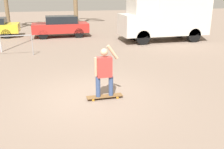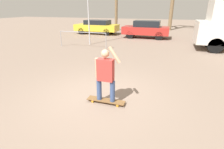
{
  "view_description": "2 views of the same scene",
  "coord_description": "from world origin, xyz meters",
  "px_view_note": "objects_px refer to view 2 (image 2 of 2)",
  "views": [
    {
      "loc": [
        -1.19,
        -7.22,
        3.1
      ],
      "look_at": [
        0.67,
        -0.06,
        0.68
      ],
      "focal_mm": 40.0,
      "sensor_mm": 36.0,
      "label": 1
    },
    {
      "loc": [
        1.93,
        -4.46,
        2.59
      ],
      "look_at": [
        0.46,
        -0.01,
        0.79
      ],
      "focal_mm": 28.0,
      "sensor_mm": 36.0,
      "label": 2
    }
  ],
  "objects_px": {
    "skateboard": "(106,100)",
    "parked_car_yellow": "(97,26)",
    "parked_car_red": "(146,29)",
    "person_skateboarder": "(105,73)"
  },
  "relations": [
    {
      "from": "parked_car_red",
      "to": "parked_car_yellow",
      "type": "distance_m",
      "value": 5.3
    },
    {
      "from": "parked_car_red",
      "to": "person_skateboarder",
      "type": "bearing_deg",
      "value": -87.34
    },
    {
      "from": "skateboard",
      "to": "parked_car_red",
      "type": "bearing_deg",
      "value": 92.66
    },
    {
      "from": "skateboard",
      "to": "person_skateboarder",
      "type": "relative_size",
      "value": 0.7
    },
    {
      "from": "skateboard",
      "to": "parked_car_yellow",
      "type": "bearing_deg",
      "value": 113.77
    },
    {
      "from": "parked_car_yellow",
      "to": "person_skateboarder",
      "type": "bearing_deg",
      "value": -66.23
    },
    {
      "from": "skateboard",
      "to": "parked_car_yellow",
      "type": "xyz_separation_m",
      "value": [
        -5.75,
        13.06,
        0.68
      ]
    },
    {
      "from": "skateboard",
      "to": "person_skateboarder",
      "type": "bearing_deg",
      "value": -180.0
    },
    {
      "from": "person_skateboarder",
      "to": "parked_car_yellow",
      "type": "height_order",
      "value": "person_skateboarder"
    },
    {
      "from": "skateboard",
      "to": "person_skateboarder",
      "type": "height_order",
      "value": "person_skateboarder"
    }
  ]
}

